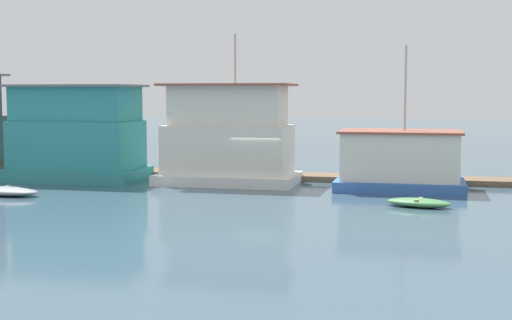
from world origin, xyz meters
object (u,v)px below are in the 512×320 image
Objects in this scene: houseboat_teal at (77,135)px; mooring_post_near_left at (386,172)px; houseboat_white at (228,139)px; houseboat_blue at (400,161)px; mooring_post_far_right at (177,162)px; dinghy_green at (419,203)px; dinghy_grey at (1,191)px.

houseboat_teal reaches higher than mooring_post_near_left.
houseboat_blue is (8.77, -0.39, -0.94)m from houseboat_white.
mooring_post_far_right reaches higher than mooring_post_near_left.
houseboat_white is at bearing 149.68° from dinghy_green.
dinghy_grey is 1.42× the size of dinghy_green.
dinghy_grey is 9.81m from mooring_post_far_right.
houseboat_teal is 8.36m from houseboat_white.
mooring_post_far_right is at bearing 18.27° from houseboat_teal.
houseboat_blue is 1.95m from mooring_post_near_left.
houseboat_teal reaches higher than dinghy_grey.
houseboat_white is (8.35, 0.42, -0.10)m from houseboat_teal.
houseboat_white is 11.40m from dinghy_grey.
mooring_post_near_left is at bearing 0.00° from mooring_post_far_right.
mooring_post_near_left is 0.69× the size of mooring_post_far_right.
dinghy_grey is (-9.02, -6.64, -2.13)m from houseboat_white.
houseboat_blue is 2.48× the size of dinghy_green.
houseboat_white is 11.45m from dinghy_green.
mooring_post_far_right is (-12.95, 6.94, 0.76)m from dinghy_green.
dinghy_grey is (-17.79, -6.25, -1.19)m from houseboat_blue.
mooring_post_near_left is 11.28m from mooring_post_far_right.
houseboat_white is 5.91× the size of mooring_post_near_left.
houseboat_teal is 6.64m from dinghy_grey.
houseboat_white is 8.83m from houseboat_blue.
houseboat_teal is 17.15m from houseboat_blue.
houseboat_teal is at bearing 83.82° from dinghy_grey.
mooring_post_far_right is (-3.24, 1.26, -1.39)m from houseboat_white.
houseboat_blue is 12.14m from mooring_post_far_right.
mooring_post_near_left is at bearing 114.12° from houseboat_blue.
mooring_post_far_right is (5.78, 7.90, 0.74)m from dinghy_grey.
houseboat_white is 1.11× the size of houseboat_blue.
dinghy_green is at bearing -79.95° from houseboat_blue.
dinghy_grey is (-0.67, -6.22, -2.23)m from houseboat_teal.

